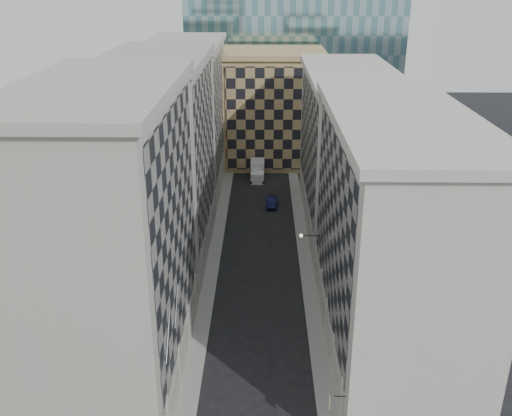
{
  "coord_description": "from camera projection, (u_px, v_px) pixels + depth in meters",
  "views": [
    {
      "loc": [
        0.39,
        -27.5,
        30.5
      ],
      "look_at": [
        -0.19,
        15.24,
        12.79
      ],
      "focal_mm": 40.0,
      "sensor_mm": 36.0,
      "label": 1
    }
  ],
  "objects": [
    {
      "name": "box_truck",
      "position": [
        257.0,
        172.0,
        90.36
      ],
      "size": [
        2.14,
        5.26,
        2.88
      ],
      "rotation": [
        0.0,
        0.0,
        -0.0
      ],
      "color": "silver",
      "rests_on": "ground"
    },
    {
      "name": "flagpoles_left",
      "position": [
        172.0,
        322.0,
        39.63
      ],
      "size": [
        0.1,
        6.33,
        2.33
      ],
      "color": "gray",
      "rests_on": "ground"
    },
    {
      "name": "sidewalk_east",
      "position": [
        306.0,
        262.0,
        64.7
      ],
      "size": [
        1.5,
        100.0,
        0.15
      ],
      "primitive_type": "cube",
      "color": "gray",
      "rests_on": "ground"
    },
    {
      "name": "sidewalk_west",
      "position": [
        213.0,
        261.0,
        64.83
      ],
      "size": [
        1.5,
        100.0,
        0.15
      ],
      "primitive_type": "cube",
      "color": "gray",
      "rests_on": "ground"
    },
    {
      "name": "shop_sign",
      "position": [
        330.0,
        401.0,
        38.32
      ],
      "size": [
        1.17,
        0.74,
        0.82
      ],
      "rotation": [
        0.0,
        0.0,
        -0.05
      ],
      "color": "black",
      "rests_on": "ground"
    },
    {
      "name": "dark_car",
      "position": [
        272.0,
        201.0,
        80.16
      ],
      "size": [
        1.58,
        4.07,
        1.32
      ],
      "primitive_type": "imported",
      "rotation": [
        0.0,
        0.0,
        -0.05
      ],
      "color": "#0F1038",
      "rests_on": "ground"
    },
    {
      "name": "bldg_left_a",
      "position": [
        113.0,
        241.0,
        42.85
      ],
      "size": [
        10.8,
        22.8,
        23.7
      ],
      "color": "#A8A497",
      "rests_on": "ground"
    },
    {
      "name": "bracket_lamp",
      "position": [
        303.0,
        236.0,
        56.82
      ],
      "size": [
        1.98,
        0.36,
        0.36
      ],
      "color": "black",
      "rests_on": "ground"
    },
    {
      "name": "bldg_right_a",
      "position": [
        390.0,
        237.0,
        46.85
      ],
      "size": [
        10.8,
        26.8,
        20.7
      ],
      "color": "#BAB3AA",
      "rests_on": "ground"
    },
    {
      "name": "bldg_right_b",
      "position": [
        346.0,
        149.0,
        71.97
      ],
      "size": [
        10.8,
        28.8,
        19.7
      ],
      "color": "#BAB3AA",
      "rests_on": "ground"
    },
    {
      "name": "bldg_left_b",
      "position": [
        162.0,
        159.0,
        63.36
      ],
      "size": [
        10.8,
        22.8,
        22.7
      ],
      "color": "gray",
      "rests_on": "ground"
    },
    {
      "name": "bldg_left_c",
      "position": [
        187.0,
        117.0,
        83.88
      ],
      "size": [
        10.8,
        22.8,
        21.7
      ],
      "color": "#A8A497",
      "rests_on": "ground"
    },
    {
      "name": "tan_block",
      "position": [
        273.0,
        107.0,
        96.16
      ],
      "size": [
        16.8,
        14.8,
        18.8
      ],
      "color": "tan",
      "rests_on": "ground"
    }
  ]
}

